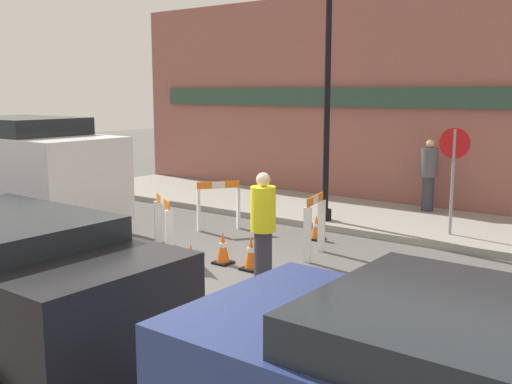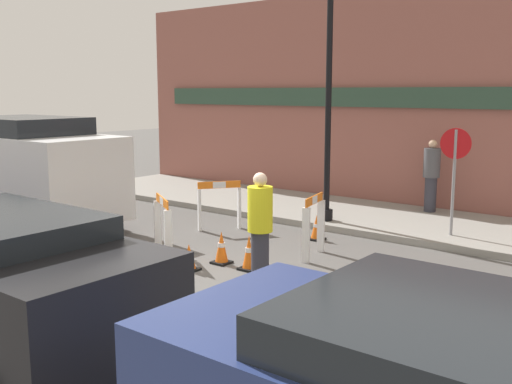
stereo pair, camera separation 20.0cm
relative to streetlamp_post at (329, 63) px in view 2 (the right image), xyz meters
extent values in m
plane|color=#565451|center=(0.55, -4.92, -3.55)|extent=(60.00, 60.00, 0.00)
cube|color=gray|center=(0.55, 1.22, -3.48)|extent=(18.00, 3.28, 0.14)
cube|color=#93564C|center=(0.55, 2.94, -0.80)|extent=(18.00, 0.12, 5.50)
cube|color=#2D4738|center=(0.55, 2.83, -0.75)|extent=(16.20, 0.10, 0.50)
cylinder|color=black|center=(0.00, 0.00, -3.29)|extent=(0.29, 0.29, 0.24)
cylinder|color=black|center=(0.00, 0.00, -0.95)|extent=(0.13, 0.13, 4.91)
cylinder|color=gray|center=(2.67, 0.34, -2.37)|extent=(0.06, 0.06, 2.08)
cylinder|color=red|center=(2.67, 0.34, -1.59)|extent=(0.60, 0.06, 0.60)
cube|color=white|center=(-1.43, -3.65, -3.08)|extent=(0.12, 0.14, 0.94)
cube|color=white|center=(-0.64, -4.15, -3.08)|extent=(0.12, 0.14, 0.94)
cube|color=orange|center=(-1.04, -3.90, -2.53)|extent=(0.86, 0.54, 0.15)
cube|color=white|center=(-1.04, -3.90, -2.53)|extent=(0.27, 0.18, 0.14)
cube|color=white|center=(1.22, -2.65, -3.06)|extent=(0.14, 0.09, 0.98)
cube|color=white|center=(1.03, -1.87, -3.06)|extent=(0.14, 0.09, 0.98)
cube|color=orange|center=(1.12, -2.26, -2.50)|extent=(0.22, 0.84, 0.15)
cube|color=white|center=(1.12, -2.26, -2.50)|extent=(0.09, 0.26, 0.13)
cube|color=white|center=(-1.40, -1.32, -3.10)|extent=(0.14, 0.13, 0.90)
cube|color=white|center=(-1.91, -2.03, -3.10)|extent=(0.14, 0.13, 0.90)
cube|color=orange|center=(-1.66, -1.67, -2.57)|extent=(0.56, 0.78, 0.15)
cube|color=white|center=(-1.66, -1.67, -2.57)|extent=(0.19, 0.25, 0.14)
cube|color=black|center=(-0.05, -4.24, -3.53)|extent=(0.30, 0.30, 0.04)
cone|color=orange|center=(-0.05, -4.24, -3.30)|extent=(0.23, 0.23, 0.41)
cylinder|color=white|center=(-0.05, -4.24, -3.28)|extent=(0.13, 0.13, 0.06)
cube|color=black|center=(0.10, -3.60, -3.53)|extent=(0.30, 0.30, 0.04)
cone|color=orange|center=(0.10, -3.60, -3.24)|extent=(0.22, 0.23, 0.53)
cylinder|color=white|center=(0.10, -3.60, -3.21)|extent=(0.13, 0.13, 0.07)
cube|color=black|center=(0.71, -3.59, -3.53)|extent=(0.30, 0.30, 0.04)
cone|color=orange|center=(0.71, -3.59, -3.23)|extent=(0.22, 0.23, 0.56)
cylinder|color=white|center=(0.71, -3.59, -3.20)|extent=(0.13, 0.13, 0.08)
cube|color=black|center=(0.48, -1.16, -3.53)|extent=(0.30, 0.30, 0.04)
cone|color=orange|center=(0.48, -1.16, -3.28)|extent=(0.22, 0.22, 0.47)
cylinder|color=white|center=(0.48, -1.16, -3.25)|extent=(0.13, 0.13, 0.07)
cylinder|color=#33333D|center=(1.30, -4.06, -3.13)|extent=(0.39, 0.39, 0.83)
cylinder|color=yellow|center=(1.30, -4.06, -2.37)|extent=(0.54, 0.54, 0.69)
sphere|color=beige|center=(1.30, -4.06, -1.91)|extent=(0.30, 0.30, 0.22)
cylinder|color=#33333D|center=(1.42, 2.35, -3.00)|extent=(0.38, 0.38, 0.82)
cylinder|color=#4C4C51|center=(1.42, 2.35, -2.25)|extent=(0.52, 0.52, 0.68)
sphere|color=#DBAD89|center=(1.42, 2.35, -1.81)|extent=(0.27, 0.27, 0.20)
cylinder|color=black|center=(1.96, -7.02, -3.25)|extent=(0.60, 0.18, 0.60)
cylinder|color=black|center=(-0.71, -7.02, -3.25)|extent=(0.60, 0.18, 0.60)
cube|color=#1E2328|center=(5.95, -7.92, -2.07)|extent=(2.36, 1.63, 0.53)
cube|color=white|center=(-5.25, -4.01, -2.38)|extent=(4.89, 2.00, 1.74)
cube|color=#1E2328|center=(-5.25, -4.01, -1.51)|extent=(2.69, 1.84, 0.73)
cylinder|color=black|center=(-3.73, -3.01, -3.25)|extent=(0.60, 0.18, 0.60)
cylinder|color=black|center=(-3.73, -5.01, -3.25)|extent=(0.60, 0.18, 0.60)
cylinder|color=black|center=(-6.77, -3.01, -3.25)|extent=(0.60, 0.18, 0.60)
camera|label=1|loc=(6.62, -11.23, -0.60)|focal=42.00mm
camera|label=2|loc=(6.77, -11.11, -0.60)|focal=42.00mm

